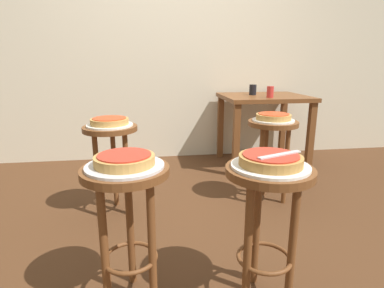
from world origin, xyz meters
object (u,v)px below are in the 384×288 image
(pizza_foreground, at_px, (271,160))
(serving_plate_leftside, at_px, (110,125))
(serving_plate_middle, at_px, (125,166))
(pizza_rear, at_px, (274,117))
(pizza_server_knife, at_px, (280,155))
(stool_middle, at_px, (127,204))
(condiment_shaker, at_px, (271,91))
(pizza_middle, at_px, (125,160))
(serving_plate_foreground, at_px, (270,166))
(stool_leftside, at_px, (111,149))
(cup_far_edge, at_px, (253,90))
(pizza_leftside, at_px, (110,121))
(cup_near_edge, at_px, (270,92))
(dining_table, at_px, (263,107))
(stool_rear, at_px, (272,143))
(stool_foreground, at_px, (268,204))
(serving_plate_rear, at_px, (273,120))

(pizza_foreground, xyz_separation_m, serving_plate_leftside, (-0.76, 1.01, -0.03))
(serving_plate_middle, xyz_separation_m, pizza_rear, (1.04, 0.93, 0.03))
(pizza_server_knife, bearing_deg, stool_middle, 149.52)
(pizza_foreground, distance_m, condiment_shaker, 2.08)
(pizza_middle, bearing_deg, serving_plate_foreground, -8.51)
(serving_plate_middle, bearing_deg, condiment_shaker, 53.14)
(stool_leftside, xyz_separation_m, cup_far_edge, (1.36, 0.98, 0.32))
(pizza_leftside, relative_size, pizza_server_knife, 1.18)
(serving_plate_foreground, relative_size, pizza_leftside, 1.27)
(serving_plate_foreground, relative_size, pizza_foreground, 1.24)
(stool_middle, xyz_separation_m, pizza_leftside, (-0.16, 0.92, 0.20))
(pizza_middle, height_order, cup_near_edge, cup_near_edge)
(pizza_middle, relative_size, dining_table, 0.30)
(cup_near_edge, relative_size, condiment_shaker, 1.34)
(stool_middle, height_order, serving_plate_middle, serving_plate_middle)
(serving_plate_leftside, distance_m, pizza_rear, 1.20)
(cup_far_edge, bearing_deg, serving_plate_foreground, -106.84)
(cup_far_edge, bearing_deg, pizza_rear, -99.70)
(dining_table, height_order, cup_near_edge, cup_near_edge)
(dining_table, bearing_deg, pizza_server_knife, -109.12)
(pizza_rear, height_order, condiment_shaker, condiment_shaker)
(stool_middle, xyz_separation_m, cup_near_edge, (1.29, 1.63, 0.32))
(dining_table, relative_size, pizza_server_knife, 3.89)
(serving_plate_foreground, height_order, condiment_shaker, condiment_shaker)
(dining_table, relative_size, cup_far_edge, 7.97)
(pizza_server_knife, bearing_deg, serving_plate_leftside, 106.90)
(stool_rear, bearing_deg, stool_leftside, -179.31)
(serving_plate_middle, relative_size, cup_near_edge, 3.05)
(serving_plate_foreground, distance_m, pizza_rear, 1.11)
(stool_foreground, distance_m, pizza_middle, 0.64)
(stool_middle, relative_size, pizza_middle, 2.55)
(serving_plate_leftside, distance_m, cup_near_edge, 1.62)
(pizza_rear, relative_size, cup_near_edge, 2.37)
(stool_foreground, xyz_separation_m, serving_plate_middle, (-0.60, 0.09, 0.17))
(stool_middle, distance_m, serving_plate_rear, 1.41)
(stool_middle, height_order, cup_near_edge, cup_near_edge)
(serving_plate_middle, height_order, stool_rear, serving_plate_middle)
(serving_plate_leftside, height_order, pizza_server_knife, pizza_server_knife)
(serving_plate_middle, distance_m, condiment_shaker, 2.31)
(pizza_foreground, xyz_separation_m, stool_leftside, (-0.76, 1.01, -0.20))
(stool_foreground, relative_size, serving_plate_middle, 1.95)
(pizza_foreground, height_order, pizza_server_knife, pizza_server_knife)
(serving_plate_foreground, height_order, pizza_server_knife, pizza_server_knife)
(pizza_rear, xyz_separation_m, pizza_server_knife, (-0.41, -1.04, 0.03))
(stool_middle, relative_size, serving_plate_rear, 2.07)
(cup_near_edge, height_order, condiment_shaker, cup_near_edge)
(serving_plate_middle, distance_m, dining_table, 2.27)
(pizza_leftside, bearing_deg, pizza_server_knife, -52.48)
(stool_rear, distance_m, dining_table, 0.97)
(serving_plate_middle, height_order, condiment_shaker, condiment_shaker)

